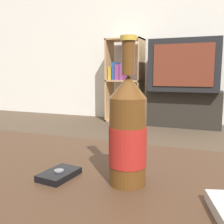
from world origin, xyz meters
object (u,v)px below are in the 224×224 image
Objects in this scene: tv_stand at (184,108)px; television at (186,66)px; bookshelf at (123,79)px; cell_phone at (59,174)px; beer_bottle at (128,133)px.

tv_stand is 1.10× the size of television.
bookshelf is 2.94m from cell_phone.
bookshelf is 11.13× the size of cell_phone.
television reaches higher than cell_phone.
bookshelf is (-0.80, 0.05, -0.16)m from television.
cell_phone is at bearing -89.41° from television.
television is at bearing -3.66° from bookshelf.
beer_bottle is (0.18, -2.75, -0.21)m from television.
beer_bottle reaches higher than tv_stand.
bookshelf is 3.61× the size of beer_bottle.
tv_stand is at bearing 97.21° from cell_phone.
beer_bottle reaches higher than cell_phone.
television is 2.76m from beer_bottle.
tv_stand is at bearing 93.69° from beer_bottle.
bookshelf reaches higher than beer_bottle.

